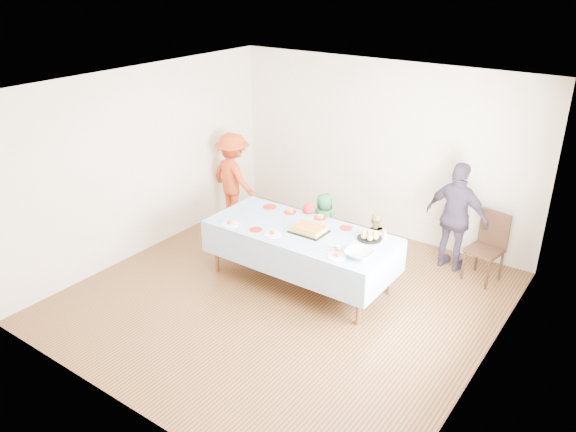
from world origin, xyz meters
name	(u,v)px	position (x,y,z in m)	size (l,w,h in m)	color
ground	(285,297)	(0.00, 0.00, 0.00)	(5.00, 5.00, 0.00)	#472614
room_walls	(289,168)	(0.05, 0.00, 1.77)	(5.04, 5.04, 2.72)	beige
party_table	(301,234)	(-0.05, 0.42, 0.72)	(2.50, 1.10, 0.78)	#522F1C
birthday_cake	(309,229)	(0.07, 0.43, 0.82)	(0.46, 0.35, 0.08)	black
rolls_tray	(370,236)	(0.80, 0.71, 0.82)	(0.31, 0.31, 0.09)	black
punch_bowl	(359,254)	(0.93, 0.21, 0.82)	(0.34, 0.34, 0.08)	silver
party_hat	(385,233)	(0.95, 0.82, 0.86)	(0.09, 0.09, 0.15)	silver
fork_pile	(336,247)	(0.61, 0.22, 0.81)	(0.24, 0.18, 0.07)	white
plate_red_far_a	(270,207)	(-0.83, 0.78, 0.79)	(0.19, 0.19, 0.01)	red
plate_red_far_b	(290,212)	(-0.48, 0.80, 0.79)	(0.18, 0.18, 0.01)	red
plate_red_far_c	(320,218)	(-0.04, 0.88, 0.79)	(0.18, 0.18, 0.01)	red
plate_red_far_d	(346,228)	(0.41, 0.81, 0.79)	(0.17, 0.17, 0.01)	red
plate_red_near	(256,230)	(-0.53, 0.08, 0.79)	(0.17, 0.17, 0.01)	red
plate_white_left	(230,224)	(-0.91, 0.02, 0.79)	(0.24, 0.24, 0.01)	white
plate_white_mid	(273,235)	(-0.26, 0.09, 0.79)	(0.22, 0.22, 0.01)	white
plate_white_right	(337,256)	(0.71, 0.06, 0.79)	(0.22, 0.22, 0.01)	white
dining_chair	(489,243)	(1.94, 1.98, 0.53)	(0.49, 0.49, 0.96)	black
toddler_left	(308,233)	(-0.29, 0.96, 0.46)	(0.34, 0.22, 0.92)	red
toddler_mid	(324,222)	(-0.31, 1.41, 0.45)	(0.44, 0.29, 0.90)	#246E3B
toddler_right	(374,239)	(0.53, 1.43, 0.40)	(0.39, 0.30, 0.80)	tan
adult_left	(234,178)	(-2.10, 1.48, 0.75)	(0.97, 0.56, 1.50)	#BB3E17
adult_right	(456,217)	(1.46, 2.00, 0.78)	(0.91, 0.38, 1.56)	#382D3E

